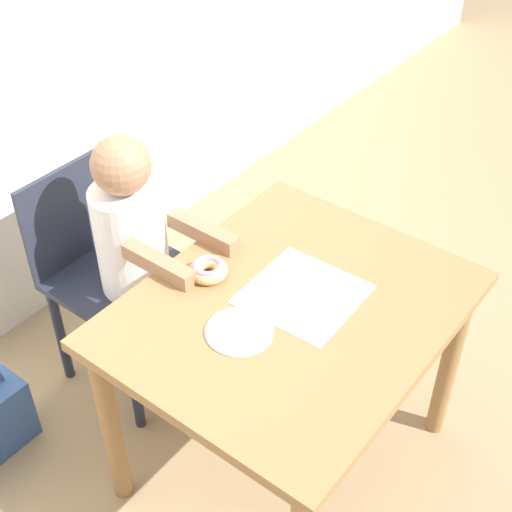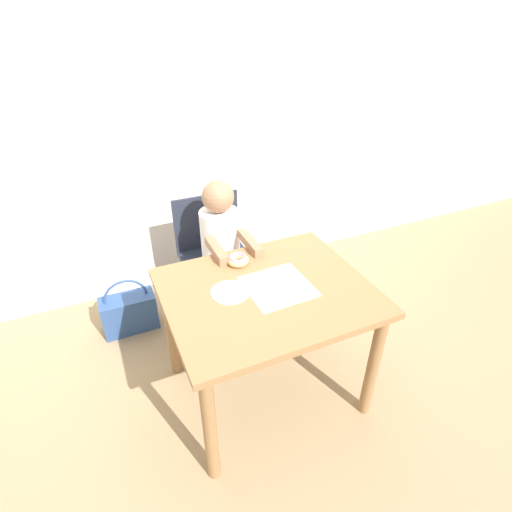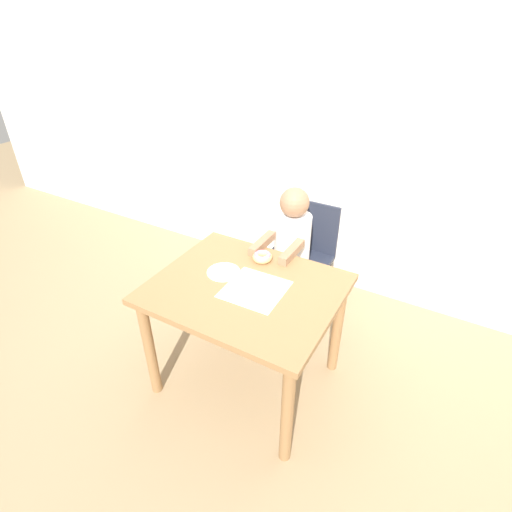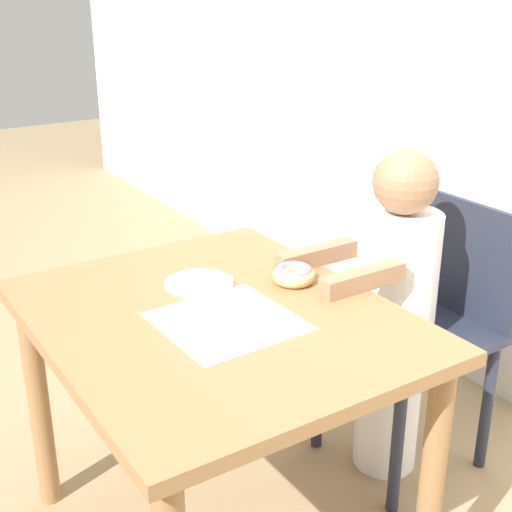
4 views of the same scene
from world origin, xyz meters
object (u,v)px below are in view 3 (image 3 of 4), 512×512
Objects in this scene: chair at (298,259)px; donut at (262,257)px; handbag at (234,268)px; child_figure at (291,259)px.

chair is 7.26× the size of donut.
donut is 0.99m from handbag.
chair is 0.14m from child_figure.
child_figure is 8.93× the size of donut.
chair reaches higher than handbag.
chair is at bearing 90.00° from child_figure.
donut is (-0.03, -0.47, 0.27)m from chair.
child_figure is at bearing 85.60° from donut.
child_figure reaches higher than donut.
chair is 0.68m from handbag.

